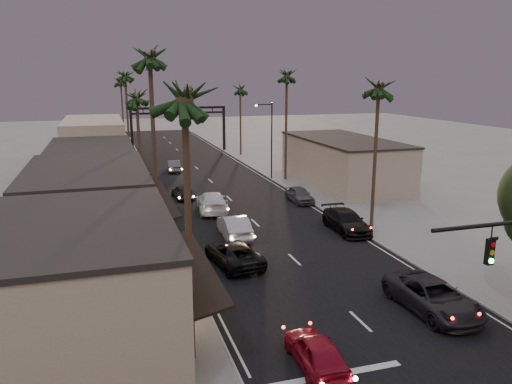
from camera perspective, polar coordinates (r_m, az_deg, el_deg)
ground at (r=52.89m, az=-3.88°, el=0.00°), size 200.00×200.00×0.00m
road at (r=57.65m, az=-5.02°, el=1.08°), size 14.00×120.00×0.02m
sidewalk_left at (r=63.36m, az=-14.80°, el=1.82°), size 5.00×92.00×0.12m
sidewalk_right at (r=66.75m, az=1.71°, el=2.81°), size 5.00×92.00×0.12m
storefront_near at (r=24.05m, az=-19.27°, el=-10.06°), size 8.00×12.00×5.50m
storefront_mid at (r=37.36m, az=-18.60°, el=-1.82°), size 8.00×14.00×5.50m
storefront_far at (r=53.06m, az=-18.24°, el=2.17°), size 8.00×16.00×5.00m
storefront_dist at (r=75.74m, az=-18.03°, el=5.64°), size 8.00×20.00×6.00m
building_right at (r=57.14m, az=9.90°, el=3.37°), size 8.00×18.00×5.00m
arch at (r=81.29m, az=-8.84°, el=8.38°), size 15.20×0.40×7.27m
streetlight_right at (r=58.61m, az=1.55°, el=6.59°), size 2.13×0.30×9.00m
streetlight_left at (r=68.68m, az=-13.12°, el=7.20°), size 2.13×0.30×9.00m
palm_la at (r=19.45m, az=-8.23°, el=11.61°), size 3.20×3.20×13.20m
palm_lb at (r=32.39m, az=-12.08°, el=15.41°), size 3.20×3.20×15.20m
palm_lc at (r=46.33m, az=-13.51°, el=10.92°), size 3.20×3.20×12.20m
palm_ld at (r=65.28m, az=-14.75°, el=13.07°), size 3.20×3.20×14.20m
palm_ra at (r=39.74m, az=13.89°, el=12.02°), size 3.20×3.20×13.20m
palm_rb at (r=57.86m, az=3.54°, el=13.52°), size 3.20×3.20×14.20m
palm_rc at (r=76.93m, az=-1.81°, el=11.95°), size 3.20×3.20×12.20m
palm_far at (r=88.27m, az=-15.22°, el=12.28°), size 3.20×3.20×13.20m
oncoming_red at (r=21.97m, az=6.86°, el=-17.61°), size 1.78×4.24×1.43m
oncoming_pickup at (r=32.41m, az=-2.58°, el=-7.05°), size 3.25×5.79×1.53m
oncoming_silver at (r=37.78m, az=-2.51°, el=-3.96°), size 2.05×5.28×1.71m
oncoming_white at (r=45.19m, az=-5.06°, el=-1.12°), size 3.13×6.32×1.77m
oncoming_dgrey at (r=50.19m, az=-8.36°, el=0.03°), size 2.02×4.37×1.45m
oncoming_grey_far at (r=64.98m, az=-9.38°, el=2.96°), size 1.90×4.59×1.48m
curbside_near at (r=27.81m, az=19.56°, el=-11.19°), size 2.91×6.04×1.66m
curbside_black at (r=39.90m, az=10.29°, el=-3.29°), size 2.46×5.74×1.65m
curbside_grey at (r=48.53m, az=5.01°, el=-0.30°), size 1.76×4.37×1.49m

